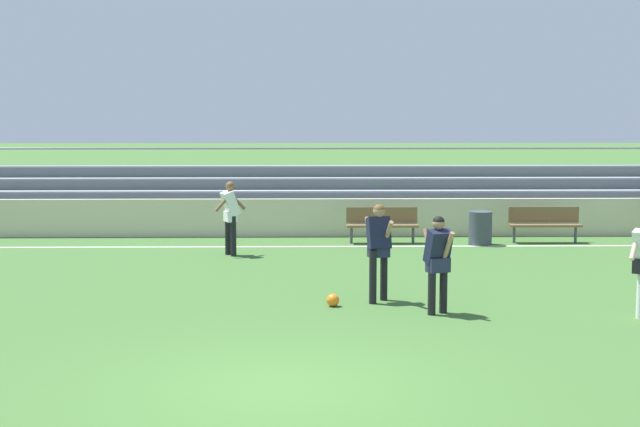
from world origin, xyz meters
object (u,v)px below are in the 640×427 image
bench_far_right (544,221)px  player_dark_dropping_back (379,244)px  bleacher_stand (287,194)px  soccer_ball (333,300)px  player_white_trailing_run (230,211)px  bench_centre_sideline (382,221)px  player_dark_deep_cover (438,256)px  trash_bin (480,228)px

bench_far_right → player_dark_dropping_back: size_ratio=1.04×
bleacher_stand → player_dark_dropping_back: (1.77, -10.65, 0.13)m
player_dark_dropping_back → soccer_ball: (-0.81, -0.36, -0.92)m
player_dark_dropping_back → player_white_trailing_run: size_ratio=1.00×
bench_centre_sideline → player_dark_deep_cover: 8.03m
player_dark_deep_cover → soccer_ball: (-1.71, 0.60, -0.85)m
bench_far_right → player_dark_dropping_back: bearing=-124.2°
bench_centre_sideline → player_dark_dropping_back: 7.10m
player_dark_dropping_back → player_dark_deep_cover: size_ratio=1.06×
bench_far_right → soccer_ball: (-5.60, -7.41, -0.44)m
player_white_trailing_run → bleacher_stand: bearing=77.5°
bench_centre_sideline → trash_bin: bearing=-8.3°
bench_centre_sideline → player_white_trailing_run: 4.16m
bench_far_right → player_dark_dropping_back: 8.54m
trash_bin → soccer_ball: bearing=-119.0°
player_dark_dropping_back → soccer_ball: size_ratio=7.85×
bench_centre_sideline → soccer_ball: size_ratio=8.18×
trash_bin → player_dark_deep_cover: player_dark_deep_cover is taller
bench_centre_sideline → player_white_trailing_run: (-3.67, -1.91, 0.48)m
bench_centre_sideline → bench_far_right: bearing=0.0°
bench_far_right → soccer_ball: 9.30m
player_dark_dropping_back → bench_far_right: bearing=55.8°
bench_far_right → player_white_trailing_run: (-7.79, -1.91, 0.48)m
player_dark_dropping_back → player_white_trailing_run: bearing=120.2°
bleacher_stand → soccer_ball: 11.08m
player_white_trailing_run → soccer_ball: bearing=-68.4°
bleacher_stand → player_dark_dropping_back: 10.80m
player_dark_dropping_back → player_dark_deep_cover: 1.32m
bench_far_right → player_dark_deep_cover: (-3.90, -8.01, 0.42)m
bleacher_stand → soccer_ball: bleacher_stand is taller
player_dark_dropping_back → bench_centre_sideline: bearing=84.5°
bench_far_right → trash_bin: size_ratio=2.15×
bleacher_stand → trash_bin: size_ratio=28.53×
bench_centre_sideline → player_dark_dropping_back: player_dark_dropping_back is taller
player_dark_dropping_back → player_dark_deep_cover: (0.90, -0.96, -0.07)m
bleacher_stand → player_white_trailing_run: bearing=-102.5°
bench_far_right → player_dark_deep_cover: bearing=-115.9°
player_white_trailing_run → soccer_ball: 5.99m
player_dark_deep_cover → player_white_trailing_run: 7.24m
bench_far_right → player_dark_deep_cover: player_dark_deep_cover is taller
trash_bin → player_white_trailing_run: size_ratio=0.49×
player_dark_deep_cover → soccer_ball: player_dark_deep_cover is taller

